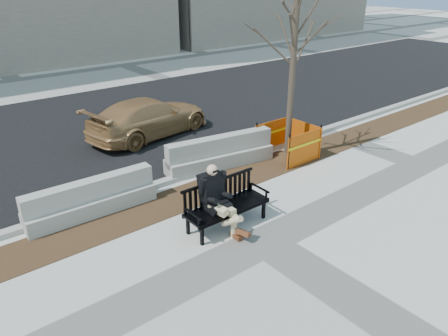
{
  "coord_description": "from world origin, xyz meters",
  "views": [
    {
      "loc": [
        -5.28,
        -5.25,
        5.07
      ],
      "look_at": [
        0.18,
        1.55,
        1.06
      ],
      "focal_mm": 34.3,
      "sensor_mm": 36.0,
      "label": 1
    }
  ],
  "objects_px": {
    "tree_fence": "(287,157)",
    "jersey_barrier_left": "(93,213)",
    "sedan": "(151,135)",
    "jersey_barrier_right": "(220,166)",
    "seated_man": "(216,229)",
    "bench": "(227,226)"
  },
  "relations": [
    {
      "from": "sedan",
      "to": "jersey_barrier_right",
      "type": "relative_size",
      "value": 1.37
    },
    {
      "from": "seated_man",
      "to": "tree_fence",
      "type": "height_order",
      "value": "tree_fence"
    },
    {
      "from": "bench",
      "to": "jersey_barrier_right",
      "type": "xyz_separation_m",
      "value": [
        1.84,
        2.57,
        0.0
      ]
    },
    {
      "from": "bench",
      "to": "sedan",
      "type": "distance_m",
      "value": 6.27
    },
    {
      "from": "seated_man",
      "to": "sedan",
      "type": "bearing_deg",
      "value": 73.54
    },
    {
      "from": "seated_man",
      "to": "sedan",
      "type": "xyz_separation_m",
      "value": [
        1.84,
        6.02,
        0.0
      ]
    },
    {
      "from": "sedan",
      "to": "jersey_barrier_right",
      "type": "distance_m",
      "value": 3.51
    },
    {
      "from": "seated_man",
      "to": "jersey_barrier_right",
      "type": "relative_size",
      "value": 0.46
    },
    {
      "from": "seated_man",
      "to": "sedan",
      "type": "height_order",
      "value": "seated_man"
    },
    {
      "from": "seated_man",
      "to": "tree_fence",
      "type": "distance_m",
      "value": 4.46
    },
    {
      "from": "bench",
      "to": "sedan",
      "type": "height_order",
      "value": "sedan"
    },
    {
      "from": "jersey_barrier_left",
      "to": "bench",
      "type": "bearing_deg",
      "value": -46.87
    },
    {
      "from": "bench",
      "to": "seated_man",
      "type": "xyz_separation_m",
      "value": [
        -0.27,
        0.06,
        0.0
      ]
    },
    {
      "from": "jersey_barrier_left",
      "to": "jersey_barrier_right",
      "type": "bearing_deg",
      "value": 4.92
    },
    {
      "from": "tree_fence",
      "to": "jersey_barrier_right",
      "type": "distance_m",
      "value": 2.11
    },
    {
      "from": "tree_fence",
      "to": "jersey_barrier_left",
      "type": "height_order",
      "value": "tree_fence"
    },
    {
      "from": "seated_man",
      "to": "jersey_barrier_right",
      "type": "height_order",
      "value": "seated_man"
    },
    {
      "from": "tree_fence",
      "to": "sedan",
      "type": "height_order",
      "value": "tree_fence"
    },
    {
      "from": "tree_fence",
      "to": "jersey_barrier_right",
      "type": "height_order",
      "value": "tree_fence"
    },
    {
      "from": "tree_fence",
      "to": "jersey_barrier_right",
      "type": "xyz_separation_m",
      "value": [
        -1.98,
        0.73,
        0.0
      ]
    },
    {
      "from": "sedan",
      "to": "jersey_barrier_left",
      "type": "distance_m",
      "value": 5.22
    },
    {
      "from": "bench",
      "to": "jersey_barrier_left",
      "type": "xyz_separation_m",
      "value": [
        -2.08,
        2.33,
        0.0
      ]
    }
  ]
}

